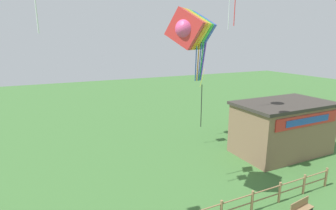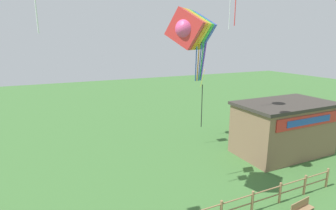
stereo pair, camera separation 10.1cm
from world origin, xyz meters
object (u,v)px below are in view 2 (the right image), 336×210
at_px(seaside_building, 283,128).
at_px(park_bench_by_building, 302,209).
at_px(kite_yellow_diamond, 202,87).
at_px(kite_rainbow_parafoil, 192,30).

bearing_deg(seaside_building, park_bench_by_building, -131.17).
bearing_deg(kite_yellow_diamond, seaside_building, 7.47).
relative_size(seaside_building, kite_yellow_diamond, 2.19).
relative_size(seaside_building, kite_rainbow_parafoil, 2.23).
distance_m(seaside_building, park_bench_by_building, 8.83).
height_order(park_bench_by_building, kite_yellow_diamond, kite_yellow_diamond).
xyz_separation_m(seaside_building, park_bench_by_building, (-5.70, -6.52, -1.69)).
bearing_deg(kite_yellow_diamond, kite_rainbow_parafoil, -136.71).
bearing_deg(park_bench_by_building, seaside_building, 48.83).
bearing_deg(park_bench_by_building, kite_rainbow_parafoil, 142.17).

